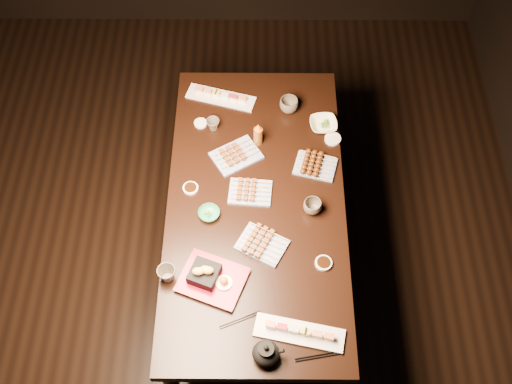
% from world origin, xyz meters
% --- Properties ---
extents(ground, '(5.00, 5.00, 0.00)m').
position_xyz_m(ground, '(0.00, 0.00, 0.00)').
color(ground, black).
rests_on(ground, ground).
extents(dining_table, '(0.99, 1.84, 0.75)m').
position_xyz_m(dining_table, '(0.33, 0.29, 0.38)').
color(dining_table, black).
rests_on(dining_table, ground).
extents(sushi_platter_near, '(0.42, 0.19, 0.05)m').
position_xyz_m(sushi_platter_near, '(0.52, -0.41, 0.77)').
color(sushi_platter_near, white).
rests_on(sushi_platter_near, dining_table).
extents(sushi_platter_far, '(0.41, 0.21, 0.05)m').
position_xyz_m(sushi_platter_far, '(0.12, 0.99, 0.77)').
color(sushi_platter_far, white).
rests_on(sushi_platter_far, dining_table).
extents(yakitori_plate_center, '(0.23, 0.17, 0.05)m').
position_xyz_m(yakitori_plate_center, '(0.30, 0.35, 0.78)').
color(yakitori_plate_center, '#828EB6').
rests_on(yakitori_plate_center, dining_table).
extents(yakitori_plate_right, '(0.28, 0.25, 0.06)m').
position_xyz_m(yakitori_plate_right, '(0.36, 0.04, 0.78)').
color(yakitori_plate_right, '#828EB6').
rests_on(yakitori_plate_right, dining_table).
extents(yakitori_plate_left, '(0.30, 0.28, 0.06)m').
position_xyz_m(yakitori_plate_left, '(0.22, 0.58, 0.78)').
color(yakitori_plate_left, '#828EB6').
rests_on(yakitori_plate_left, dining_table).
extents(tsukune_plate, '(0.24, 0.20, 0.05)m').
position_xyz_m(tsukune_plate, '(0.64, 0.51, 0.78)').
color(tsukune_plate, '#828EB6').
rests_on(tsukune_plate, dining_table).
extents(edamame_bowl_green, '(0.14, 0.14, 0.03)m').
position_xyz_m(edamame_bowl_green, '(0.09, 0.21, 0.77)').
color(edamame_bowl_green, '#2D8A5A').
rests_on(edamame_bowl_green, dining_table).
extents(edamame_bowl_cream, '(0.16, 0.16, 0.04)m').
position_xyz_m(edamame_bowl_cream, '(0.69, 0.79, 0.77)').
color(edamame_bowl_cream, '#FCF9CE').
rests_on(edamame_bowl_cream, dining_table).
extents(tempura_tray, '(0.36, 0.33, 0.11)m').
position_xyz_m(tempura_tray, '(0.13, -0.15, 0.80)').
color(tempura_tray, black).
rests_on(tempura_tray, dining_table).
extents(teacup_near_left, '(0.10, 0.10, 0.08)m').
position_xyz_m(teacup_near_left, '(-0.09, -0.14, 0.79)').
color(teacup_near_left, '#4D453B').
rests_on(teacup_near_left, dining_table).
extents(teacup_mid_right, '(0.12, 0.12, 0.07)m').
position_xyz_m(teacup_mid_right, '(0.61, 0.24, 0.79)').
color(teacup_mid_right, '#4D453B').
rests_on(teacup_mid_right, dining_table).
extents(teacup_far_left, '(0.08, 0.08, 0.07)m').
position_xyz_m(teacup_far_left, '(0.09, 0.77, 0.78)').
color(teacup_far_left, '#4D453B').
rests_on(teacup_far_left, dining_table).
extents(teacup_far_right, '(0.11, 0.11, 0.08)m').
position_xyz_m(teacup_far_right, '(0.50, 0.90, 0.79)').
color(teacup_far_right, '#4D453B').
rests_on(teacup_far_right, dining_table).
extents(teapot, '(0.15, 0.15, 0.12)m').
position_xyz_m(teapot, '(0.37, -0.51, 0.81)').
color(teapot, black).
rests_on(teapot, dining_table).
extents(condiment_bottle, '(0.06, 0.06, 0.15)m').
position_xyz_m(condiment_bottle, '(0.33, 0.67, 0.82)').
color(condiment_bottle, brown).
rests_on(condiment_bottle, dining_table).
extents(sauce_dish_west, '(0.09, 0.09, 0.01)m').
position_xyz_m(sauce_dish_west, '(-0.01, 0.37, 0.76)').
color(sauce_dish_west, white).
rests_on(sauce_dish_west, dining_table).
extents(sauce_dish_east, '(0.12, 0.12, 0.02)m').
position_xyz_m(sauce_dish_east, '(0.74, 0.69, 0.76)').
color(sauce_dish_east, white).
rests_on(sauce_dish_east, dining_table).
extents(sauce_dish_se, '(0.09, 0.09, 0.01)m').
position_xyz_m(sauce_dish_se, '(0.65, -0.06, 0.76)').
color(sauce_dish_se, white).
rests_on(sauce_dish_se, dining_table).
extents(sauce_dish_nw, '(0.09, 0.09, 0.01)m').
position_xyz_m(sauce_dish_nw, '(0.02, 0.80, 0.76)').
color(sauce_dish_nw, white).
rests_on(sauce_dish_nw, dining_table).
extents(chopsticks_near, '(0.19, 0.09, 0.01)m').
position_xyz_m(chopsticks_near, '(0.26, -0.34, 0.75)').
color(chopsticks_near, black).
rests_on(chopsticks_near, dining_table).
extents(chopsticks_se, '(0.20, 0.05, 0.01)m').
position_xyz_m(chopsticks_se, '(0.60, -0.51, 0.75)').
color(chopsticks_se, black).
rests_on(chopsticks_se, dining_table).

